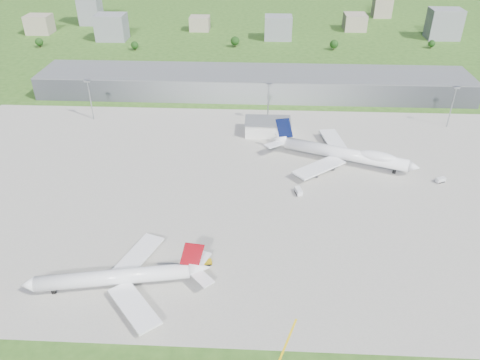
{
  "coord_description": "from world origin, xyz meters",
  "views": [
    {
      "loc": [
        6.19,
        -152.19,
        123.23
      ],
      "look_at": [
        -3.01,
        32.01,
        9.0
      ],
      "focal_mm": 35.0,
      "sensor_mm": 36.0,
      "label": 1
    }
  ],
  "objects_px": {
    "airliner_red_twin": "(121,277)",
    "airliner_blue_quad": "(345,154)",
    "van_white_near": "(299,191)",
    "tug_yellow": "(207,263)",
    "van_white_far": "(441,180)"
  },
  "relations": [
    {
      "from": "airliner_red_twin",
      "to": "airliner_blue_quad",
      "type": "xyz_separation_m",
      "value": [
        93.37,
        96.07,
        0.82
      ]
    },
    {
      "from": "airliner_blue_quad",
      "to": "van_white_far",
      "type": "height_order",
      "value": "airliner_blue_quad"
    },
    {
      "from": "van_white_near",
      "to": "airliner_red_twin",
      "type": "bearing_deg",
      "value": 119.8
    },
    {
      "from": "airliner_red_twin",
      "to": "van_white_far",
      "type": "xyz_separation_m",
      "value": [
        138.71,
        79.29,
        -3.63
      ]
    },
    {
      "from": "airliner_red_twin",
      "to": "van_white_near",
      "type": "distance_m",
      "value": 94.06
    },
    {
      "from": "tug_yellow",
      "to": "van_white_near",
      "type": "height_order",
      "value": "van_white_near"
    },
    {
      "from": "van_white_far",
      "to": "airliner_blue_quad",
      "type": "bearing_deg",
      "value": 134.69
    },
    {
      "from": "airliner_red_twin",
      "to": "tug_yellow",
      "type": "distance_m",
      "value": 32.73
    },
    {
      "from": "airliner_red_twin",
      "to": "tug_yellow",
      "type": "xyz_separation_m",
      "value": [
        29.49,
        13.65,
        -3.9
      ]
    },
    {
      "from": "airliner_blue_quad",
      "to": "airliner_red_twin",
      "type": "bearing_deg",
      "value": -113.68
    },
    {
      "from": "tug_yellow",
      "to": "van_white_far",
      "type": "relative_size",
      "value": 0.81
    },
    {
      "from": "tug_yellow",
      "to": "van_white_near",
      "type": "xyz_separation_m",
      "value": [
        38.25,
        51.52,
        0.46
      ]
    },
    {
      "from": "airliner_red_twin",
      "to": "tug_yellow",
      "type": "relative_size",
      "value": 15.59
    },
    {
      "from": "airliner_blue_quad",
      "to": "tug_yellow",
      "type": "bearing_deg",
      "value": -107.28
    },
    {
      "from": "tug_yellow",
      "to": "airliner_blue_quad",
      "type": "bearing_deg",
      "value": 38.54
    }
  ]
}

